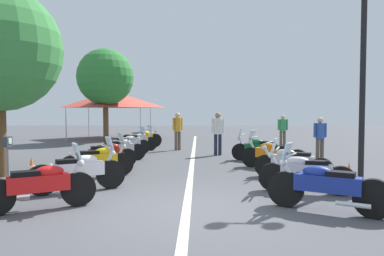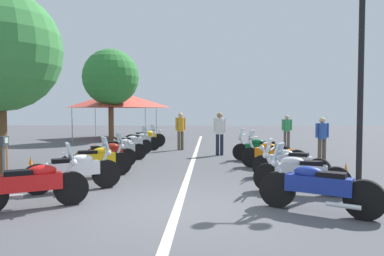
# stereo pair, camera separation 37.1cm
# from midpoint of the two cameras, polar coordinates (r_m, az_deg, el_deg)

# --- Properties ---
(ground_plane) EXTENTS (80.00, 80.00, 0.00)m
(ground_plane) POSITION_cam_midpoint_polar(r_m,az_deg,el_deg) (6.88, -0.76, -12.67)
(ground_plane) COLOR #4C4C51
(lane_centre_stripe) EXTENTS (26.89, 0.16, 0.01)m
(lane_centre_stripe) POSITION_cam_midpoint_polar(r_m,az_deg,el_deg) (13.22, 0.95, -5.27)
(lane_centre_stripe) COLOR beige
(lane_centre_stripe) RESTS_ON ground_plane
(motorcycle_left_row_0) EXTENTS (1.15, 1.85, 1.22)m
(motorcycle_left_row_0) POSITION_cam_midpoint_polar(r_m,az_deg,el_deg) (7.30, -22.48, -8.19)
(motorcycle_left_row_0) COLOR black
(motorcycle_left_row_0) RESTS_ON ground_plane
(motorcycle_left_row_1) EXTENTS (1.23, 1.95, 1.23)m
(motorcycle_left_row_1) POSITION_cam_midpoint_polar(r_m,az_deg,el_deg) (8.64, -16.90, -6.40)
(motorcycle_left_row_1) COLOR black
(motorcycle_left_row_1) RESTS_ON ground_plane
(motorcycle_left_row_2) EXTENTS (1.13, 1.83, 1.21)m
(motorcycle_left_row_2) POSITION_cam_midpoint_polar(r_m,az_deg,el_deg) (10.34, -13.82, -4.94)
(motorcycle_left_row_2) COLOR black
(motorcycle_left_row_2) RESTS_ON ground_plane
(motorcycle_left_row_3) EXTENTS (1.11, 1.82, 0.98)m
(motorcycle_left_row_3) POSITION_cam_midpoint_polar(r_m,az_deg,el_deg) (11.90, -12.51, -4.06)
(motorcycle_left_row_3) COLOR black
(motorcycle_left_row_3) RESTS_ON ground_plane
(motorcycle_left_row_4) EXTENTS (1.10, 1.84, 0.98)m
(motorcycle_left_row_4) POSITION_cam_midpoint_polar(r_m,az_deg,el_deg) (13.54, -10.46, -3.23)
(motorcycle_left_row_4) COLOR black
(motorcycle_left_row_4) RESTS_ON ground_plane
(motorcycle_left_row_5) EXTENTS (1.41, 1.78, 1.20)m
(motorcycle_left_row_5) POSITION_cam_midpoint_polar(r_m,az_deg,el_deg) (15.29, -9.18, -2.50)
(motorcycle_left_row_5) COLOR black
(motorcycle_left_row_5) RESTS_ON ground_plane
(motorcycle_left_row_6) EXTENTS (1.18, 1.89, 1.21)m
(motorcycle_left_row_6) POSITION_cam_midpoint_polar(r_m,az_deg,el_deg) (16.72, -7.75, -2.04)
(motorcycle_left_row_6) COLOR black
(motorcycle_left_row_6) RESTS_ON ground_plane
(motorcycle_left_row_7) EXTENTS (1.13, 1.97, 1.02)m
(motorcycle_left_row_7) POSITION_cam_midpoint_polar(r_m,az_deg,el_deg) (18.45, -6.80, -1.59)
(motorcycle_left_row_7) COLOR black
(motorcycle_left_row_7) RESTS_ON ground_plane
(motorcycle_right_row_0) EXTENTS (1.20, 1.97, 1.23)m
(motorcycle_right_row_0) POSITION_cam_midpoint_polar(r_m,az_deg,el_deg) (6.93, 20.60, -8.66)
(motorcycle_right_row_0) COLOR black
(motorcycle_right_row_0) RESTS_ON ground_plane
(motorcycle_right_row_1) EXTENTS (0.91, 2.03, 1.21)m
(motorcycle_right_row_1) POSITION_cam_midpoint_polar(r_m,az_deg,el_deg) (8.38, 17.88, -6.76)
(motorcycle_right_row_1) COLOR black
(motorcycle_right_row_1) RESTS_ON ground_plane
(motorcycle_right_row_2) EXTENTS (1.09, 1.93, 0.99)m
(motorcycle_right_row_2) POSITION_cam_midpoint_polar(r_m,az_deg,el_deg) (10.02, 16.20, -5.31)
(motorcycle_right_row_2) COLOR black
(motorcycle_right_row_2) RESTS_ON ground_plane
(motorcycle_right_row_3) EXTENTS (1.16, 1.96, 1.22)m
(motorcycle_right_row_3) POSITION_cam_midpoint_polar(r_m,az_deg,el_deg) (11.68, 13.48, -4.06)
(motorcycle_right_row_3) COLOR black
(motorcycle_right_row_3) RESTS_ON ground_plane
(motorcycle_right_row_4) EXTENTS (0.93, 2.10, 1.20)m
(motorcycle_right_row_4) POSITION_cam_midpoint_polar(r_m,az_deg,el_deg) (13.40, 11.64, -3.22)
(motorcycle_right_row_4) COLOR black
(motorcycle_right_row_4) RESTS_ON ground_plane
(street_lamp_twin_globe) EXTENTS (0.32, 1.22, 4.99)m
(street_lamp_twin_globe) POSITION_cam_midpoint_polar(r_m,az_deg,el_deg) (10.02, 26.23, 11.43)
(street_lamp_twin_globe) COLOR black
(street_lamp_twin_globe) RESTS_ON ground_plane
(parking_meter) EXTENTS (0.20, 0.15, 1.29)m
(parking_meter) POSITION_cam_midpoint_polar(r_m,az_deg,el_deg) (8.61, -26.54, -3.77)
(parking_meter) COLOR slate
(parking_meter) RESTS_ON ground_plane
(traffic_cone_0) EXTENTS (0.36, 0.36, 0.61)m
(traffic_cone_0) POSITION_cam_midpoint_polar(r_m,az_deg,el_deg) (14.02, -14.37, -3.71)
(traffic_cone_0) COLOR orange
(traffic_cone_0) RESTS_ON ground_plane
(traffic_cone_1) EXTENTS (0.36, 0.36, 0.61)m
(traffic_cone_1) POSITION_cam_midpoint_polar(r_m,az_deg,el_deg) (10.58, -23.27, -5.87)
(traffic_cone_1) COLOR orange
(traffic_cone_1) RESTS_ON ground_plane
(traffic_cone_2) EXTENTS (0.36, 0.36, 0.61)m
(traffic_cone_2) POSITION_cam_midpoint_polar(r_m,az_deg,el_deg) (9.34, 24.22, -7.00)
(traffic_cone_2) COLOR orange
(traffic_cone_2) RESTS_ON ground_plane
(bystander_0) EXTENTS (0.32, 0.53, 1.64)m
(bystander_0) POSITION_cam_midpoint_polar(r_m,az_deg,el_deg) (18.87, 15.33, -0.08)
(bystander_0) COLOR brown
(bystander_0) RESTS_ON ground_plane
(bystander_1) EXTENTS (0.33, 0.46, 1.76)m
(bystander_1) POSITION_cam_midpoint_polar(r_m,az_deg,el_deg) (16.98, -1.20, -0.01)
(bystander_1) COLOR brown
(bystander_1) RESTS_ON ground_plane
(bystander_2) EXTENTS (0.32, 0.52, 1.60)m
(bystander_2) POSITION_cam_midpoint_polar(r_m,az_deg,el_deg) (14.27, 20.61, -1.10)
(bystander_2) COLOR brown
(bystander_2) RESTS_ON ground_plane
(bystander_3) EXTENTS (0.32, 0.53, 1.78)m
(bystander_3) POSITION_cam_midpoint_polar(r_m,az_deg,el_deg) (14.97, 5.11, -0.34)
(bystander_3) COLOR #1E2338
(bystander_3) RESTS_ON ground_plane
(roadside_tree_1) EXTENTS (3.41, 3.41, 5.62)m
(roadside_tree_1) POSITION_cam_midpoint_polar(r_m,az_deg,el_deg) (22.65, -12.29, 7.82)
(roadside_tree_1) COLOR brown
(roadside_tree_1) RESTS_ON ground_plane
(event_tent) EXTENTS (5.11, 5.11, 3.20)m
(event_tent) POSITION_cam_midpoint_polar(r_m,az_deg,el_deg) (25.03, -11.26, 4.46)
(event_tent) COLOR #E54C3F
(event_tent) RESTS_ON ground_plane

